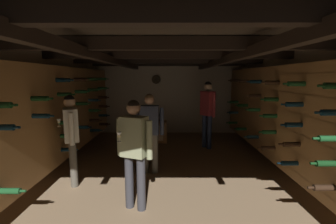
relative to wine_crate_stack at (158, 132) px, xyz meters
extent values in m
plane|color=#8C7051|center=(0.30, -2.07, -0.30)|extent=(8.40, 8.40, 0.00)
cube|color=beige|center=(0.30, 1.16, 0.88)|extent=(4.72, 0.06, 2.35)
cube|color=beige|center=(-2.03, -2.07, 0.88)|extent=(0.06, 6.40, 2.35)
cube|color=beige|center=(2.63, -2.07, 0.88)|extent=(0.06, 6.40, 2.35)
cube|color=black|center=(0.30, -2.07, 2.08)|extent=(4.72, 6.52, 0.06)
cube|color=black|center=(0.30, -4.87, 1.96)|extent=(4.60, 0.14, 0.16)
cube|color=black|center=(0.30, -3.47, 1.96)|extent=(4.60, 0.14, 0.16)
cube|color=black|center=(0.30, -2.07, 1.96)|extent=(4.60, 0.14, 0.16)
cube|color=black|center=(0.30, -0.67, 1.96)|extent=(4.60, 0.14, 0.16)
cube|color=black|center=(0.30, 0.73, 1.96)|extent=(4.60, 0.14, 0.16)
cube|color=black|center=(-0.74, -2.07, 1.85)|extent=(0.12, 6.40, 0.12)
cube|color=black|center=(1.33, -2.07, 1.85)|extent=(0.12, 6.40, 0.12)
cylinder|color=white|center=(-0.10, 1.12, 1.47)|extent=(0.26, 0.02, 0.26)
cylinder|color=#2D2314|center=(-0.10, 1.11, 1.47)|extent=(0.29, 0.01, 0.29)
cube|color=black|center=(-0.10, 1.10, 1.47)|extent=(0.09, 0.01, 0.05)
cube|color=black|center=(-0.10, 1.10, 1.47)|extent=(0.09, 0.01, 0.13)
cube|color=olive|center=(-1.84, -1.92, 0.85)|extent=(0.32, 5.50, 1.80)
cylinder|color=#194723|center=(-1.58, -3.89, 0.21)|extent=(0.28, 0.07, 0.07)
cylinder|color=#194723|center=(-1.41, -3.89, 0.21)|extent=(0.07, 0.03, 0.03)
cylinder|color=#0F2838|center=(-1.58, -2.31, 0.21)|extent=(0.28, 0.07, 0.07)
cylinder|color=#0F2838|center=(-1.41, -2.31, 0.21)|extent=(0.07, 0.03, 0.03)
cylinder|color=#0F2838|center=(-1.58, -0.72, 0.21)|extent=(0.28, 0.07, 0.07)
cylinder|color=#0F2838|center=(-1.41, -0.72, 0.21)|extent=(0.07, 0.03, 0.03)
cylinder|color=black|center=(-1.58, 0.05, 0.21)|extent=(0.28, 0.07, 0.07)
cylinder|color=black|center=(-1.41, 0.05, 0.21)|extent=(0.07, 0.03, 0.03)
cylinder|color=#194723|center=(-1.58, -2.29, 0.46)|extent=(0.28, 0.07, 0.07)
cylinder|color=#194723|center=(-1.41, -2.29, 0.46)|extent=(0.07, 0.03, 0.03)
cylinder|color=#0F2838|center=(-1.58, -1.52, 0.46)|extent=(0.28, 0.07, 0.07)
cylinder|color=#0F2838|center=(-1.41, -1.52, 0.46)|extent=(0.07, 0.03, 0.03)
cylinder|color=black|center=(-1.58, -0.73, 0.46)|extent=(0.28, 0.07, 0.07)
cylinder|color=black|center=(-1.41, -0.73, 0.46)|extent=(0.07, 0.03, 0.03)
cylinder|color=#0F2838|center=(-1.58, 0.04, 0.46)|extent=(0.28, 0.07, 0.07)
cylinder|color=#0F2838|center=(-1.41, 0.04, 0.46)|extent=(0.07, 0.03, 0.03)
cylinder|color=#194723|center=(-1.58, -2.32, 0.72)|extent=(0.28, 0.07, 0.07)
cylinder|color=#194723|center=(-1.41, -2.32, 0.72)|extent=(0.07, 0.03, 0.03)
cylinder|color=#194723|center=(-1.58, -0.74, 0.72)|extent=(0.28, 0.07, 0.07)
cylinder|color=#194723|center=(-1.41, -0.74, 0.72)|extent=(0.07, 0.03, 0.03)
cylinder|color=black|center=(-1.58, 0.06, 0.72)|extent=(0.28, 0.07, 0.07)
cylinder|color=black|center=(-1.41, 0.06, 0.72)|extent=(0.07, 0.03, 0.03)
cylinder|color=#0F2838|center=(-1.58, -3.88, 0.98)|extent=(0.28, 0.07, 0.07)
cylinder|color=#0F2838|center=(-1.41, -3.88, 0.98)|extent=(0.07, 0.03, 0.03)
cylinder|color=#0F2838|center=(-1.58, -3.10, 0.98)|extent=(0.28, 0.07, 0.07)
cylinder|color=#0F2838|center=(-1.41, -3.10, 0.98)|extent=(0.07, 0.03, 0.03)
cylinder|color=#143819|center=(-1.58, -1.51, 0.98)|extent=(0.28, 0.07, 0.07)
cylinder|color=#143819|center=(-1.41, -1.51, 0.98)|extent=(0.07, 0.03, 0.03)
cylinder|color=#0F2838|center=(-1.58, -0.74, 0.98)|extent=(0.28, 0.07, 0.07)
cylinder|color=#0F2838|center=(-1.41, -0.74, 0.98)|extent=(0.07, 0.03, 0.03)
cylinder|color=black|center=(-1.58, 0.05, 0.98)|extent=(0.28, 0.07, 0.07)
cylinder|color=black|center=(-1.41, 0.05, 0.98)|extent=(0.07, 0.03, 0.03)
cylinder|color=#143819|center=(-1.41, -3.89, 1.24)|extent=(0.07, 0.03, 0.03)
cylinder|color=#143819|center=(-1.58, -3.09, 1.24)|extent=(0.28, 0.07, 0.07)
cylinder|color=#143819|center=(-1.41, -3.09, 1.24)|extent=(0.07, 0.03, 0.03)
cylinder|color=#194723|center=(-1.58, -2.30, 1.24)|extent=(0.28, 0.07, 0.07)
cylinder|color=#194723|center=(-1.41, -2.30, 1.24)|extent=(0.07, 0.03, 0.03)
cylinder|color=#194723|center=(-1.58, -1.52, 1.24)|extent=(0.28, 0.07, 0.07)
cylinder|color=#194723|center=(-1.41, -1.52, 1.24)|extent=(0.07, 0.03, 0.03)
cylinder|color=#143819|center=(-1.58, -0.74, 1.24)|extent=(0.28, 0.07, 0.07)
cylinder|color=#143819|center=(-1.41, -0.74, 1.24)|extent=(0.07, 0.03, 0.03)
cylinder|color=#194723|center=(-1.58, 0.06, 1.24)|extent=(0.28, 0.07, 0.07)
cylinder|color=#194723|center=(-1.41, 0.06, 1.24)|extent=(0.07, 0.03, 0.03)
cylinder|color=#0F2838|center=(-1.58, -2.32, 1.49)|extent=(0.28, 0.07, 0.07)
cylinder|color=#0F2838|center=(-1.41, -2.32, 1.49)|extent=(0.07, 0.03, 0.03)
cylinder|color=black|center=(-1.58, -1.52, 1.49)|extent=(0.28, 0.07, 0.07)
cylinder|color=black|center=(-1.41, -1.52, 1.49)|extent=(0.07, 0.03, 0.03)
cylinder|color=#194723|center=(-1.58, -0.75, 1.49)|extent=(0.28, 0.07, 0.07)
cylinder|color=#194723|center=(-1.41, -0.75, 1.49)|extent=(0.07, 0.03, 0.03)
cylinder|color=#194723|center=(-1.58, 0.06, 1.49)|extent=(0.28, 0.07, 0.07)
cylinder|color=#194723|center=(-1.41, 0.06, 1.49)|extent=(0.07, 0.03, 0.03)
cube|color=olive|center=(-1.69, -1.92, 0.08)|extent=(0.02, 5.50, 0.02)
cube|color=olive|center=(-1.69, -1.92, 0.34)|extent=(0.02, 5.50, 0.02)
cube|color=olive|center=(-1.69, -1.92, 0.59)|extent=(0.02, 5.50, 0.02)
cube|color=olive|center=(-1.69, -1.92, 0.85)|extent=(0.02, 5.50, 0.02)
cube|color=olive|center=(-1.69, -1.92, 1.11)|extent=(0.02, 5.50, 0.02)
cube|color=olive|center=(-1.69, -1.92, 1.36)|extent=(0.02, 5.50, 0.02)
cube|color=olive|center=(-1.69, -1.92, 1.62)|extent=(0.02, 5.50, 0.02)
cube|color=olive|center=(2.44, -1.92, 0.85)|extent=(0.32, 5.50, 1.80)
cylinder|color=black|center=(2.18, -3.87, 0.25)|extent=(0.28, 0.07, 0.07)
cylinder|color=black|center=(2.00, -3.87, 0.25)|extent=(0.07, 0.03, 0.03)
cylinder|color=#0F2838|center=(2.18, -3.09, 0.25)|extent=(0.28, 0.07, 0.07)
cylinder|color=#0F2838|center=(2.00, -3.09, 0.25)|extent=(0.07, 0.03, 0.03)
cylinder|color=black|center=(2.18, -2.32, 0.25)|extent=(0.28, 0.07, 0.07)
cylinder|color=black|center=(2.00, -2.32, 0.25)|extent=(0.07, 0.03, 0.03)
cylinder|color=#0F2838|center=(2.18, -1.53, 0.25)|extent=(0.28, 0.07, 0.07)
cylinder|color=#0F2838|center=(2.00, -1.53, 0.25)|extent=(0.07, 0.03, 0.03)
cylinder|color=#194723|center=(2.18, -0.73, 0.25)|extent=(0.28, 0.07, 0.07)
cylinder|color=#194723|center=(2.00, -0.73, 0.25)|extent=(0.07, 0.03, 0.03)
cylinder|color=#194723|center=(2.18, 0.06, 0.25)|extent=(0.28, 0.07, 0.07)
cylinder|color=#194723|center=(2.00, 0.06, 0.25)|extent=(0.07, 0.03, 0.03)
cylinder|color=#143819|center=(2.18, -3.87, 0.55)|extent=(0.28, 0.07, 0.07)
cylinder|color=#143819|center=(2.00, -3.87, 0.55)|extent=(0.07, 0.03, 0.03)
cylinder|color=black|center=(2.18, -3.09, 0.55)|extent=(0.28, 0.07, 0.07)
cylinder|color=black|center=(2.00, -3.09, 0.55)|extent=(0.07, 0.03, 0.03)
cylinder|color=#194723|center=(2.18, -2.32, 0.55)|extent=(0.28, 0.07, 0.07)
cylinder|color=#194723|center=(2.00, -2.32, 0.55)|extent=(0.07, 0.03, 0.03)
cylinder|color=#0F2838|center=(2.18, 0.04, 0.55)|extent=(0.28, 0.07, 0.07)
cylinder|color=#0F2838|center=(2.00, 0.04, 0.55)|extent=(0.07, 0.03, 0.03)
cylinder|color=#194723|center=(2.18, -3.87, 0.85)|extent=(0.28, 0.07, 0.07)
cylinder|color=#194723|center=(2.00, -3.87, 0.85)|extent=(0.07, 0.03, 0.03)
cylinder|color=#0F2838|center=(2.18, -3.11, 0.85)|extent=(0.28, 0.07, 0.07)
cylinder|color=#0F2838|center=(2.00, -3.11, 0.85)|extent=(0.07, 0.03, 0.03)
cylinder|color=#194723|center=(2.18, -2.31, 0.85)|extent=(0.28, 0.07, 0.07)
cylinder|color=#194723|center=(2.00, -2.31, 0.85)|extent=(0.07, 0.03, 0.03)
cylinder|color=#194723|center=(2.18, -1.53, 0.85)|extent=(0.28, 0.07, 0.07)
cylinder|color=#194723|center=(2.00, -1.53, 0.85)|extent=(0.07, 0.03, 0.03)
cylinder|color=#143819|center=(2.18, -0.74, 0.85)|extent=(0.28, 0.07, 0.07)
cylinder|color=#143819|center=(2.00, -0.74, 0.85)|extent=(0.07, 0.03, 0.03)
cylinder|color=#194723|center=(2.18, 0.04, 0.85)|extent=(0.28, 0.07, 0.07)
cylinder|color=#194723|center=(2.00, 0.04, 0.85)|extent=(0.07, 0.03, 0.03)
cylinder|color=#0F2838|center=(2.18, -3.87, 1.15)|extent=(0.28, 0.07, 0.07)
cylinder|color=#0F2838|center=(2.00, -3.87, 1.15)|extent=(0.07, 0.03, 0.03)
cylinder|color=#0F2838|center=(2.18, -3.08, 1.15)|extent=(0.28, 0.07, 0.07)
cylinder|color=#0F2838|center=(2.00, -3.08, 1.15)|extent=(0.07, 0.03, 0.03)
cylinder|color=#143819|center=(2.18, -2.31, 1.15)|extent=(0.28, 0.07, 0.07)
cylinder|color=#143819|center=(2.00, -2.31, 1.15)|extent=(0.07, 0.03, 0.03)
cylinder|color=black|center=(2.18, -1.52, 1.15)|extent=(0.28, 0.07, 0.07)
cylinder|color=black|center=(2.00, -1.52, 1.15)|extent=(0.07, 0.03, 0.03)
cylinder|color=#143819|center=(2.00, -3.87, 1.45)|extent=(0.07, 0.03, 0.03)
cylinder|color=#194723|center=(2.18, -3.09, 1.45)|extent=(0.28, 0.07, 0.07)
cylinder|color=#194723|center=(2.00, -3.09, 1.45)|extent=(0.07, 0.03, 0.03)
cylinder|color=black|center=(2.18, -2.31, 1.45)|extent=(0.28, 0.07, 0.07)
cylinder|color=black|center=(2.00, -2.31, 1.45)|extent=(0.07, 0.03, 0.03)
cylinder|color=#0F2838|center=(2.18, -1.51, 1.45)|extent=(0.28, 0.07, 0.07)
cylinder|color=#0F2838|center=(2.00, -1.51, 1.45)|extent=(0.07, 0.03, 0.03)
cylinder|color=black|center=(2.18, -0.73, 1.45)|extent=(0.28, 0.07, 0.07)
cylinder|color=black|center=(2.00, -0.73, 1.45)|extent=(0.07, 0.03, 0.03)
cylinder|color=black|center=(2.18, 0.06, 1.45)|extent=(0.28, 0.07, 0.07)
cylinder|color=black|center=(2.00, 0.06, 1.45)|extent=(0.07, 0.03, 0.03)
cube|color=olive|center=(2.29, -1.92, 0.10)|extent=(0.02, 5.50, 0.02)
cube|color=olive|center=(2.29, -1.92, 0.40)|extent=(0.02, 5.50, 0.02)
cube|color=olive|center=(2.29, -1.92, 0.70)|extent=(0.02, 5.50, 0.02)
cube|color=olive|center=(2.29, -1.92, 1.00)|extent=(0.02, 5.50, 0.02)
cube|color=olive|center=(2.29, -1.92, 1.30)|extent=(0.02, 5.50, 0.02)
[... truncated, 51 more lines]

